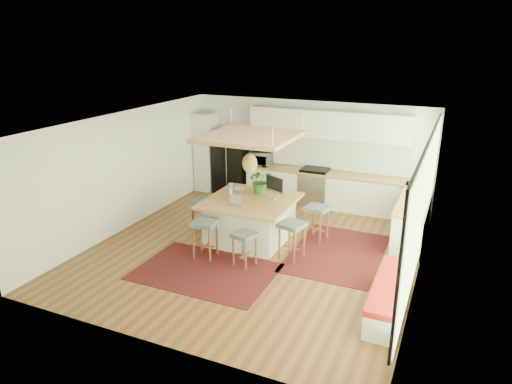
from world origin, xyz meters
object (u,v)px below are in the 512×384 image
at_px(laptop, 234,200).
at_px(fridge, 232,162).
at_px(microwave, 260,158).
at_px(island_plant, 260,183).
at_px(stool_near_left, 205,240).
at_px(stool_right_back, 317,225).
at_px(stool_near_right, 244,249).
at_px(stool_right_front, 292,243).
at_px(stool_left_side, 204,218).
at_px(island, 250,219).
at_px(monitor, 275,187).

bearing_deg(laptop, fridge, 117.83).
height_order(microwave, island_plant, island_plant).
distance_m(stool_near_left, stool_right_back, 2.50).
bearing_deg(stool_near_left, stool_near_right, -1.94).
height_order(stool_right_front, stool_right_back, stool_right_front).
bearing_deg(stool_near_left, microwave, 96.84).
bearing_deg(stool_near_right, stool_left_side, 144.60).
xyz_separation_m(stool_left_side, island_plant, (1.14, 0.60, 0.80)).
distance_m(stool_right_front, laptop, 1.49).
distance_m(island, monitor, 0.90).
xyz_separation_m(laptop, monitor, (0.61, 0.73, 0.14)).
bearing_deg(stool_near_left, monitor, 56.84).
bearing_deg(monitor, stool_near_right, -65.68).
height_order(stool_right_back, monitor, monitor).
bearing_deg(fridge, laptop, -63.64).
bearing_deg(island, stool_right_front, -25.03).
height_order(island, stool_right_back, island).
height_order(stool_near_right, stool_right_back, stool_right_back).
height_order(laptop, monitor, monitor).
distance_m(fridge, stool_right_front, 4.44).
height_order(stool_near_left, monitor, monitor).
bearing_deg(stool_near_right, monitor, 88.37).
xyz_separation_m(stool_near_left, monitor, (0.93, 1.43, 0.83)).
relative_size(stool_right_front, stool_left_side, 0.99).
relative_size(stool_left_side, microwave, 1.29).
bearing_deg(microwave, laptop, -77.84).
height_order(fridge, island_plant, fridge).
bearing_deg(island, monitor, 30.70).
xyz_separation_m(island, stool_near_left, (-0.48, -1.16, -0.11)).
distance_m(stool_near_left, microwave, 3.97).
height_order(island, stool_left_side, island).
bearing_deg(stool_near_left, stool_right_front, 20.67).
bearing_deg(monitor, laptop, -104.09).
xyz_separation_m(stool_right_back, monitor, (-0.88, -0.28, 0.83)).
height_order(stool_near_left, microwave, microwave).
xyz_separation_m(stool_right_back, laptop, (-1.50, -1.01, 0.70)).
bearing_deg(island, stool_near_right, -70.69).
height_order(monitor, microwave, monitor).
bearing_deg(microwave, monitor, -61.95).
bearing_deg(island, island_plant, 87.69).
height_order(stool_right_front, stool_left_side, stool_left_side).
bearing_deg(fridge, stool_right_back, -35.57).
relative_size(island, stool_near_right, 2.69).
bearing_deg(microwave, stool_right_front, -58.93).
bearing_deg(laptop, stool_right_back, 34.40).
bearing_deg(monitor, stool_near_left, -97.21).
distance_m(stool_left_side, microwave, 2.91).
height_order(stool_left_side, microwave, microwave).
relative_size(fridge, laptop, 6.03).
xyz_separation_m(fridge, monitor, (2.26, -2.44, 0.26)).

